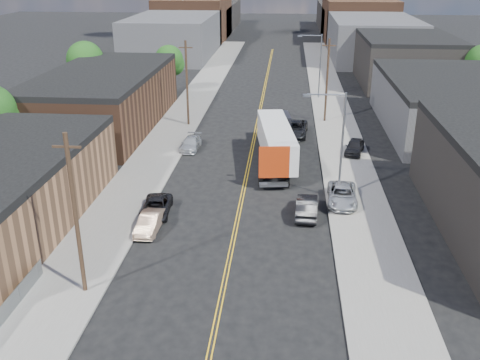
% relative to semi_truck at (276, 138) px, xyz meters
% --- Properties ---
extents(ground, '(260.00, 260.00, 0.00)m').
position_rel_semi_truck_xyz_m(ground, '(-2.59, 26.20, -2.28)').
color(ground, black).
rests_on(ground, ground).
extents(centerline, '(0.32, 120.00, 0.01)m').
position_rel_semi_truck_xyz_m(centerline, '(-2.59, 11.20, -2.27)').
color(centerline, gold).
rests_on(centerline, ground).
extents(sidewalk_left, '(5.00, 140.00, 0.15)m').
position_rel_semi_truck_xyz_m(sidewalk_left, '(-12.09, 11.20, -2.20)').
color(sidewalk_left, slate).
rests_on(sidewalk_left, ground).
extents(sidewalk_right, '(5.00, 140.00, 0.15)m').
position_rel_semi_truck_xyz_m(sidewalk_right, '(6.91, 11.20, -2.20)').
color(sidewalk_right, slate).
rests_on(sidewalk_right, ground).
extents(warehouse_brown, '(12.00, 26.00, 6.60)m').
position_rel_semi_truck_xyz_m(warehouse_brown, '(-20.59, 10.20, 1.02)').
color(warehouse_brown, '#44291B').
rests_on(warehouse_brown, ground).
extents(industrial_right_b, '(14.00, 24.00, 6.10)m').
position_rel_semi_truck_xyz_m(industrial_right_b, '(19.41, 12.20, 0.77)').
color(industrial_right_b, '#323234').
rests_on(industrial_right_b, ground).
extents(industrial_right_c, '(14.00, 22.00, 7.60)m').
position_rel_semi_truck_xyz_m(industrial_right_c, '(19.41, 38.20, 1.52)').
color(industrial_right_c, black).
rests_on(industrial_right_c, ground).
extents(skyline_left_a, '(16.00, 30.00, 8.00)m').
position_rel_semi_truck_xyz_m(skyline_left_a, '(-22.59, 61.20, 1.72)').
color(skyline_left_a, '#323234').
rests_on(skyline_left_a, ground).
extents(skyline_right_a, '(16.00, 30.00, 8.00)m').
position_rel_semi_truck_xyz_m(skyline_right_a, '(17.41, 61.20, 1.72)').
color(skyline_right_a, '#323234').
rests_on(skyline_right_a, ground).
extents(skyline_left_b, '(16.00, 26.00, 10.00)m').
position_rel_semi_truck_xyz_m(skyline_left_b, '(-22.59, 86.20, 2.72)').
color(skyline_left_b, '#44291B').
rests_on(skyline_left_b, ground).
extents(skyline_right_b, '(16.00, 26.00, 10.00)m').
position_rel_semi_truck_xyz_m(skyline_right_b, '(17.41, 86.20, 2.72)').
color(skyline_right_b, '#44291B').
rests_on(skyline_right_b, ground).
extents(skyline_left_c, '(16.00, 40.00, 7.00)m').
position_rel_semi_truck_xyz_m(skyline_left_c, '(-22.59, 106.20, 1.22)').
color(skyline_left_c, black).
rests_on(skyline_left_c, ground).
extents(skyline_right_c, '(16.00, 40.00, 7.00)m').
position_rel_semi_truck_xyz_m(skyline_right_c, '(17.41, 106.20, 1.22)').
color(skyline_right_c, black).
rests_on(skyline_right_c, ground).
extents(streetlight_near, '(3.39, 0.25, 9.00)m').
position_rel_semi_truck_xyz_m(streetlight_near, '(5.01, -8.80, 3.05)').
color(streetlight_near, gray).
rests_on(streetlight_near, ground).
extents(streetlight_far, '(3.39, 0.25, 9.00)m').
position_rel_semi_truck_xyz_m(streetlight_far, '(5.01, 26.20, 3.05)').
color(streetlight_far, gray).
rests_on(streetlight_far, ground).
extents(utility_pole_left_near, '(1.60, 0.26, 10.00)m').
position_rel_semi_truck_xyz_m(utility_pole_left_near, '(-10.79, -23.80, 2.86)').
color(utility_pole_left_near, black).
rests_on(utility_pole_left_near, ground).
extents(utility_pole_left_far, '(1.60, 0.26, 10.00)m').
position_rel_semi_truck_xyz_m(utility_pole_left_far, '(-10.79, 11.20, 2.86)').
color(utility_pole_left_far, black).
rests_on(utility_pole_left_far, ground).
extents(utility_pole_right, '(1.60, 0.26, 10.00)m').
position_rel_semi_truck_xyz_m(utility_pole_right, '(5.61, 14.20, 2.86)').
color(utility_pole_right, black).
rests_on(utility_pole_right, ground).
extents(tree_left_mid, '(5.10, 5.04, 8.37)m').
position_rel_semi_truck_xyz_m(tree_left_mid, '(-26.53, 21.20, 3.20)').
color(tree_left_mid, black).
rests_on(tree_left_mid, ground).
extents(tree_left_far, '(4.35, 4.20, 6.97)m').
position_rel_semi_truck_xyz_m(tree_left_far, '(-16.53, 28.20, 2.29)').
color(tree_left_far, black).
rests_on(tree_left_far, ground).
extents(semi_truck, '(4.21, 15.60, 4.00)m').
position_rel_semi_truck_xyz_m(semi_truck, '(0.00, 0.00, 0.00)').
color(semi_truck, silver).
rests_on(semi_truck, ground).
extents(car_left_b, '(1.51, 4.06, 1.33)m').
position_rel_semi_truck_xyz_m(car_left_b, '(-8.82, -15.80, -1.62)').
color(car_left_b, '#9A7C65').
rests_on(car_left_b, ground).
extents(car_left_c, '(2.41, 4.71, 1.27)m').
position_rel_semi_truck_xyz_m(car_left_c, '(-8.99, -13.04, -1.64)').
color(car_left_c, black).
rests_on(car_left_c, ground).
extents(car_left_d, '(1.95, 4.43, 1.27)m').
position_rel_semi_truck_xyz_m(car_left_d, '(-8.99, 2.55, -1.65)').
color(car_left_d, silver).
rests_on(car_left_d, ground).
extents(car_right_oncoming, '(1.88, 4.71, 1.52)m').
position_rel_semi_truck_xyz_m(car_right_oncoming, '(2.70, -12.19, -1.52)').
color(car_right_oncoming, black).
rests_on(car_right_oncoming, ground).
extents(car_right_lot_a, '(2.58, 5.14, 1.39)m').
position_rel_semi_truck_xyz_m(car_right_lot_a, '(5.61, -9.91, -1.43)').
color(car_right_lot_a, '#B8BBBE').
rests_on(car_right_lot_a, sidewalk_right).
extents(car_right_lot_c, '(2.61, 4.41, 1.41)m').
position_rel_semi_truck_xyz_m(car_right_lot_c, '(7.93, 2.39, -1.43)').
color(car_right_lot_c, black).
rests_on(car_right_lot_c, sidewalk_right).
extents(car_ahead_truck, '(3.14, 6.02, 1.62)m').
position_rel_semi_truck_xyz_m(car_ahead_truck, '(1.91, 8.20, -1.47)').
color(car_ahead_truck, black).
rests_on(car_ahead_truck, ground).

